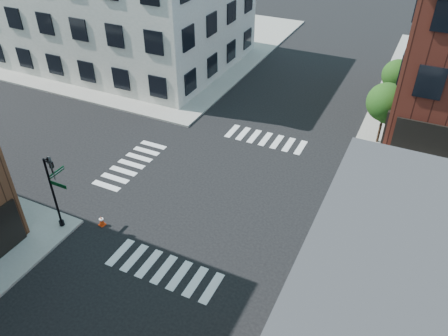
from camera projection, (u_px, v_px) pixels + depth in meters
name	position (u px, v px, depth m)	size (l,w,h in m)	color
ground	(224.00, 192.00, 27.07)	(120.00, 120.00, 0.00)	black
sidewalk_nw	(139.00, 40.00, 49.98)	(30.00, 30.00, 0.15)	gray
building_nw	(120.00, 4.00, 42.47)	(22.00, 16.00, 11.00)	#BBB8AB
tree_near	(387.00, 104.00, 29.92)	(2.69, 2.69, 4.49)	black
tree_far	(398.00, 77.00, 34.51)	(2.43, 2.43, 4.07)	black
signal_pole	(54.00, 186.00, 22.90)	(1.29, 1.24, 4.60)	black
traffic_cone	(102.00, 221.00, 24.44)	(0.40, 0.40, 0.63)	red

